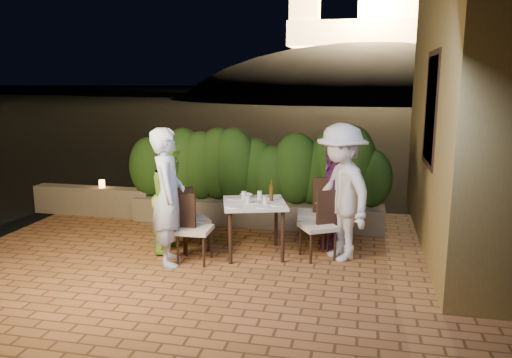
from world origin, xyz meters
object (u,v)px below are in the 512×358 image
(beer_bottle, at_px, (271,190))
(diner_white, at_px, (341,193))
(diner_purple, at_px, (333,197))
(chair_right_front, at_px, (318,225))
(dining_table, at_px, (254,228))
(diner_green, at_px, (172,197))
(parapet_lamp, at_px, (102,184))
(chair_right_back, at_px, (314,213))
(chair_left_back, at_px, (192,219))
(bowl, at_px, (246,195))
(diner_blue, at_px, (168,197))
(chair_left_front, at_px, (194,228))

(beer_bottle, height_order, diner_white, diner_white)
(diner_white, relative_size, diner_purple, 1.24)
(beer_bottle, bearing_deg, chair_right_front, -6.61)
(dining_table, relative_size, chair_right_front, 0.90)
(diner_green, height_order, parapet_lamp, diner_green)
(chair_right_back, distance_m, diner_white, 0.68)
(chair_right_front, bearing_deg, beer_bottle, -37.18)
(chair_left_back, bearing_deg, diner_green, 153.24)
(bowl, bearing_deg, diner_purple, 14.37)
(chair_right_front, bearing_deg, diner_blue, -12.52)
(beer_bottle, distance_m, chair_left_front, 1.17)
(parapet_lamp, bearing_deg, dining_table, -24.85)
(beer_bottle, relative_size, diner_green, 0.19)
(chair_right_front, xyz_separation_m, chair_right_back, (-0.10, 0.44, 0.05))
(diner_purple, bearing_deg, diner_blue, -75.44)
(chair_right_front, bearing_deg, diner_purple, -136.52)
(beer_bottle, distance_m, chair_left_back, 1.20)
(bowl, xyz_separation_m, diner_blue, (-0.84, -0.85, 0.13))
(bowl, xyz_separation_m, diner_white, (1.34, -0.19, 0.15))
(chair_left_front, distance_m, diner_blue, 0.54)
(chair_left_back, xyz_separation_m, chair_right_front, (1.77, 0.05, 0.01))
(diner_blue, bearing_deg, chair_right_back, -79.03)
(chair_left_front, distance_m, parapet_lamp, 3.05)
(bowl, distance_m, diner_green, 1.05)
(dining_table, height_order, chair_left_back, chair_left_back)
(diner_blue, height_order, diner_white, diner_white)
(beer_bottle, relative_size, chair_right_back, 0.28)
(dining_table, height_order, diner_blue, diner_blue)
(chair_left_front, xyz_separation_m, diner_green, (-0.46, 0.40, 0.30))
(bowl, distance_m, parapet_lamp, 3.16)
(dining_table, xyz_separation_m, diner_white, (1.16, 0.09, 0.54))
(chair_left_front, xyz_separation_m, chair_right_front, (1.58, 0.49, 0.00))
(diner_white, distance_m, parapet_lamp, 4.49)
(diner_blue, relative_size, diner_purple, 1.22)
(diner_white, height_order, diner_purple, diner_white)
(chair_right_front, xyz_separation_m, parapet_lamp, (-3.97, 1.40, 0.10))
(chair_right_back, relative_size, diner_white, 0.56)
(chair_right_front, xyz_separation_m, diner_purple, (0.16, 0.54, 0.27))
(diner_blue, bearing_deg, chair_left_back, -31.18)
(diner_green, bearing_deg, dining_table, -91.43)
(beer_bottle, bearing_deg, diner_white, -1.61)
(bowl, height_order, diner_green, diner_green)
(diner_purple, xyz_separation_m, parapet_lamp, (-4.13, 0.85, -0.17))
(beer_bottle, height_order, chair_right_front, beer_bottle)
(dining_table, relative_size, chair_right_back, 0.81)
(chair_left_front, distance_m, diner_white, 2.00)
(bowl, distance_m, chair_left_front, 0.95)
(diner_white, bearing_deg, chair_left_front, -107.88)
(dining_table, height_order, diner_green, diner_green)
(dining_table, relative_size, diner_white, 0.46)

